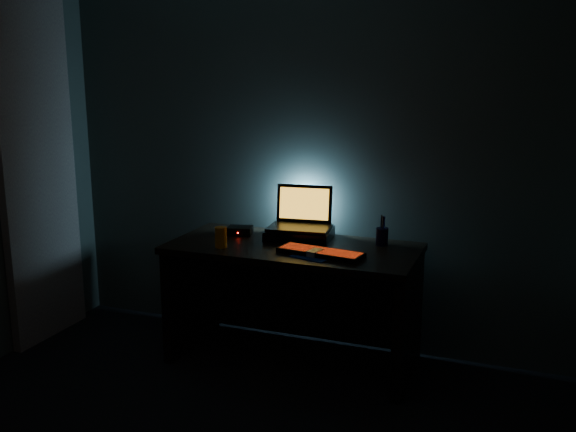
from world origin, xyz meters
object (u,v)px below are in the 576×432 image
object	(u,v)px
laptop	(301,218)
router	(240,231)
mouse	(315,253)
pen_cup	(382,237)
keyboard	(321,252)
juice_glass	(221,237)

from	to	relation	value
laptop	router	bearing A→B (deg)	-172.43
mouse	pen_cup	xyz separation A→B (m)	(0.30, 0.37, 0.03)
keyboard	mouse	size ratio (longest dim) A/B	5.11
mouse	keyboard	bearing A→B (deg)	64.03
keyboard	mouse	bearing A→B (deg)	-123.41
keyboard	pen_cup	distance (m)	0.44
pen_cup	router	xyz separation A→B (m)	(-0.91, -0.07, -0.03)
mouse	pen_cup	distance (m)	0.48
laptop	pen_cup	xyz separation A→B (m)	(0.53, -0.03, -0.07)
laptop	juice_glass	size ratio (longest dim) A/B	3.31
keyboard	pen_cup	size ratio (longest dim) A/B	4.88
laptop	keyboard	bearing A→B (deg)	-62.44
laptop	keyboard	xyz separation A→B (m)	(0.25, -0.37, -0.11)
keyboard	router	size ratio (longest dim) A/B	2.91
keyboard	juice_glass	bearing A→B (deg)	-166.76
pen_cup	juice_glass	xyz separation A→B (m)	(-0.89, -0.39, 0.01)
laptop	keyboard	world-z (taller)	laptop
pen_cup	router	world-z (taller)	pen_cup
mouse	laptop	bearing A→B (deg)	135.13
keyboard	pen_cup	xyz separation A→B (m)	(0.28, 0.34, 0.04)
router	juice_glass	bearing A→B (deg)	-98.85
pen_cup	router	bearing A→B (deg)	-175.64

